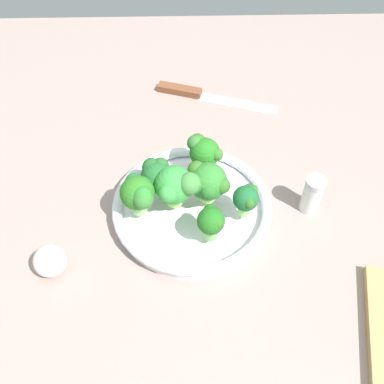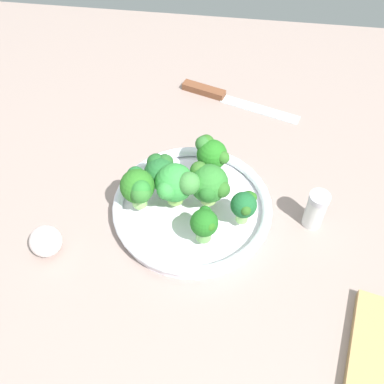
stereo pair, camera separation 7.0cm
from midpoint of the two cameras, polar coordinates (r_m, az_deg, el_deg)
name	(u,v)px [view 2 (the right image)]	position (r cm, az deg, el deg)	size (l,w,h in cm)	color
ground_plane	(182,216)	(76.32, 1.28, -3.31)	(130.00, 130.00, 2.50)	gray
bowl	(192,209)	(73.75, 2.72, -2.39)	(26.74, 26.74, 3.10)	white
broccoli_floret_0	(138,187)	(68.85, -4.13, 0.49)	(6.95, 5.54, 7.31)	#8ECB66
broccoli_floret_1	(176,186)	(68.95, 0.76, 0.67)	(6.48, 7.40, 7.68)	#90C65C
broccoli_floret_2	(160,171)	(71.87, -1.34, 2.52)	(5.62, 5.43, 6.36)	#85BB57
broccoli_floret_3	(209,184)	(69.85, 5.09, 0.85)	(6.85, 6.71, 7.33)	#96BF61
broccoli_floret_4	(211,153)	(74.76, 5.18, 4.89)	(5.52, 6.06, 6.58)	#92CC73
broccoli_floret_5	(204,223)	(65.93, 4.68, -4.29)	(4.89, 4.29, 6.00)	#77BD5F
broccoli_floret_6	(244,205)	(68.59, 9.74, -1.87)	(4.60, 4.15, 5.91)	#98D773
knife	(222,97)	(96.74, 6.06, 12.11)	(10.38, 26.07, 1.50)	silver
garlic_bulb	(46,241)	(71.55, -15.81, -6.35)	(5.05, 5.05, 5.05)	white
pepper_shaker	(316,210)	(74.79, 18.35, -2.35)	(3.37, 3.37, 7.21)	silver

